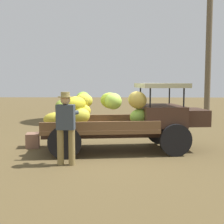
% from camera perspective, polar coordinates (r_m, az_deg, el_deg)
% --- Properties ---
extents(ground_plane, '(60.00, 60.00, 0.00)m').
position_cam_1_polar(ground_plane, '(8.29, 0.46, -7.51)').
color(ground_plane, brown).
extents(truck, '(4.59, 2.19, 1.85)m').
position_cam_1_polar(truck, '(8.35, 2.98, -0.93)').
color(truck, '#40291E').
rests_on(truck, ground).
extents(farmer, '(0.53, 0.46, 1.67)m').
position_cam_1_polar(farmer, '(6.93, -8.66, -2.19)').
color(farmer, olive).
rests_on(farmer, ground).
extents(wooden_crate, '(0.44, 0.54, 0.41)m').
position_cam_1_polar(wooden_crate, '(9.15, -14.64, -5.15)').
color(wooden_crate, '#89604A').
rests_on(wooden_crate, ground).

